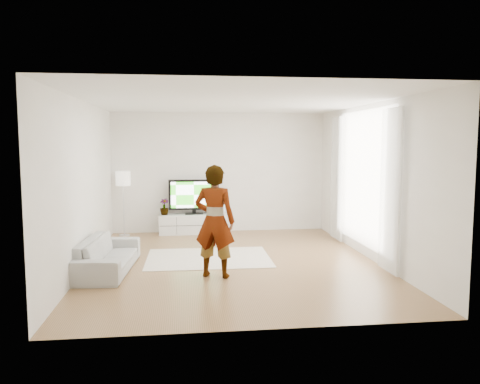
{
  "coord_description": "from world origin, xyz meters",
  "views": [
    {
      "loc": [
        -0.84,
        -8.01,
        2.1
      ],
      "look_at": [
        0.17,
        0.4,
        1.21
      ],
      "focal_mm": 35.0,
      "sensor_mm": 36.0,
      "label": 1
    }
  ],
  "objects": [
    {
      "name": "curtain_near",
      "position": [
        2.4,
        -1.0,
        1.35
      ],
      "size": [
        0.04,
        0.7,
        2.6
      ],
      "primitive_type": "cube",
      "color": "white",
      "rests_on": "floor"
    },
    {
      "name": "wall_back",
      "position": [
        0.0,
        3.0,
        1.4
      ],
      "size": [
        5.0,
        0.02,
        2.8
      ],
      "primitive_type": "cube",
      "color": "white",
      "rests_on": "floor"
    },
    {
      "name": "rug",
      "position": [
        -0.41,
        0.36,
        0.01
      ],
      "size": [
        2.25,
        1.63,
        0.01
      ],
      "primitive_type": "cube",
      "rotation": [
        0.0,
        0.0,
        -0.01
      ],
      "color": "silver",
      "rests_on": "floor"
    },
    {
      "name": "wall_right",
      "position": [
        2.5,
        0.0,
        1.4
      ],
      "size": [
        0.02,
        6.0,
        2.8
      ],
      "primitive_type": "cube",
      "color": "white",
      "rests_on": "floor"
    },
    {
      "name": "player",
      "position": [
        -0.37,
        -0.85,
        0.89
      ],
      "size": [
        0.75,
        0.61,
        1.76
      ],
      "primitive_type": "imported",
      "rotation": [
        0.0,
        0.0,
        2.79
      ],
      "color": "#334772",
      "rests_on": "rug"
    },
    {
      "name": "window",
      "position": [
        2.48,
        0.3,
        1.45
      ],
      "size": [
        0.01,
        2.6,
        2.5
      ],
      "primitive_type": "cube",
      "color": "white",
      "rests_on": "wall_right"
    },
    {
      "name": "game_console",
      "position": [
        0.08,
        2.76,
        0.57
      ],
      "size": [
        0.09,
        0.18,
        0.24
      ],
      "rotation": [
        0.0,
        0.0,
        -0.2
      ],
      "color": "white",
      "rests_on": "media_console"
    },
    {
      "name": "potted_plant",
      "position": [
        -1.3,
        2.77,
        0.64
      ],
      "size": [
        0.23,
        0.23,
        0.37
      ],
      "primitive_type": "imported",
      "rotation": [
        0.0,
        0.0,
        -0.11
      ],
      "color": "#3F7238",
      "rests_on": "media_console"
    },
    {
      "name": "ceiling",
      "position": [
        0.0,
        0.0,
        2.8
      ],
      "size": [
        6.0,
        6.0,
        0.0
      ],
      "primitive_type": "plane",
      "color": "white",
      "rests_on": "wall_back"
    },
    {
      "name": "sofa",
      "position": [
        -2.09,
        -0.3,
        0.27
      ],
      "size": [
        0.88,
        1.93,
        0.55
      ],
      "primitive_type": "imported",
      "rotation": [
        0.0,
        0.0,
        1.49
      ],
      "color": "#A5A5A0",
      "rests_on": "floor"
    },
    {
      "name": "media_console",
      "position": [
        -0.62,
        2.76,
        0.23
      ],
      "size": [
        1.6,
        0.46,
        0.45
      ],
      "color": "silver",
      "rests_on": "floor"
    },
    {
      "name": "wall_left",
      "position": [
        -2.5,
        0.0,
        1.4
      ],
      "size": [
        0.02,
        6.0,
        2.8
      ],
      "primitive_type": "cube",
      "color": "white",
      "rests_on": "floor"
    },
    {
      "name": "floor_lamp",
      "position": [
        -2.2,
        2.7,
        1.24
      ],
      "size": [
        0.33,
        0.33,
        1.46
      ],
      "color": "silver",
      "rests_on": "floor"
    },
    {
      "name": "curtain_far",
      "position": [
        2.4,
        1.6,
        1.35
      ],
      "size": [
        0.04,
        0.7,
        2.6
      ],
      "primitive_type": "cube",
      "color": "white",
      "rests_on": "floor"
    },
    {
      "name": "floor",
      "position": [
        0.0,
        0.0,
        0.0
      ],
      "size": [
        6.0,
        6.0,
        0.0
      ],
      "primitive_type": "plane",
      "color": "#9B6C46",
      "rests_on": "ground"
    },
    {
      "name": "wall_front",
      "position": [
        0.0,
        -3.0,
        1.4
      ],
      "size": [
        5.0,
        0.02,
        2.8
      ],
      "primitive_type": "cube",
      "color": "white",
      "rests_on": "floor"
    },
    {
      "name": "television",
      "position": [
        -0.62,
        2.79,
        0.89
      ],
      "size": [
        1.16,
        0.23,
        0.8
      ],
      "color": "black",
      "rests_on": "media_console"
    }
  ]
}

